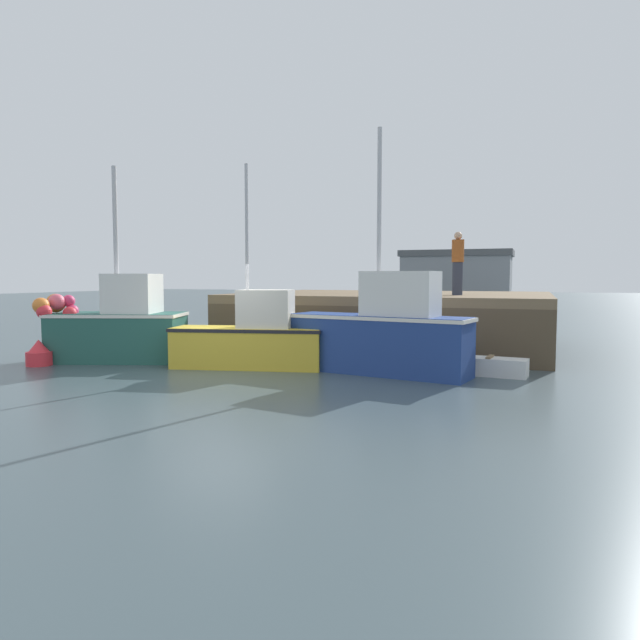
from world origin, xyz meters
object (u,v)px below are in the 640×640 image
object	(u,v)px
fishing_boat_near_left	(118,326)
dockworker	(458,263)
rowboat	(490,367)
mooring_buoy_foreground	(39,354)
fishing_boat_mid	(382,334)
fishing_boat_near_right	(252,338)

from	to	relation	value
fishing_boat_near_left	dockworker	size ratio (longest dim) A/B	2.84
rowboat	dockworker	size ratio (longest dim) A/B	0.94
dockworker	mooring_buoy_foreground	size ratio (longest dim) A/B	2.72
fishing_boat_mid	rowboat	size ratio (longest dim) A/B	3.30
fishing_boat_near_right	rowboat	world-z (taller)	fishing_boat_near_right
fishing_boat_near_left	rowboat	distance (m)	9.36
fishing_boat_near_right	dockworker	bearing A→B (deg)	44.08
fishing_boat_near_left	fishing_boat_near_right	xyz separation A→B (m)	(3.79, 0.19, -0.20)
fishing_boat_near_right	dockworker	xyz separation A→B (m)	(4.33, 4.20, 1.85)
rowboat	mooring_buoy_foreground	size ratio (longest dim) A/B	2.56
rowboat	mooring_buoy_foreground	bearing A→B (deg)	-167.31
rowboat	dockworker	world-z (taller)	dockworker
fishing_boat_near_right	mooring_buoy_foreground	bearing A→B (deg)	-163.31
fishing_boat_near_left	fishing_boat_near_right	size ratio (longest dim) A/B	1.03
rowboat	fishing_boat_mid	bearing A→B (deg)	-165.24
fishing_boat_near_left	rowboat	size ratio (longest dim) A/B	3.02
dockworker	fishing_boat_near_right	bearing A→B (deg)	-135.92
rowboat	mooring_buoy_foreground	xyz separation A→B (m)	(-10.58, -2.38, 0.09)
fishing_boat_near_right	fishing_boat_mid	world-z (taller)	fishing_boat_mid
fishing_boat_near_left	mooring_buoy_foreground	world-z (taller)	fishing_boat_near_left
dockworker	mooring_buoy_foreground	world-z (taller)	dockworker
rowboat	mooring_buoy_foreground	distance (m)	10.84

